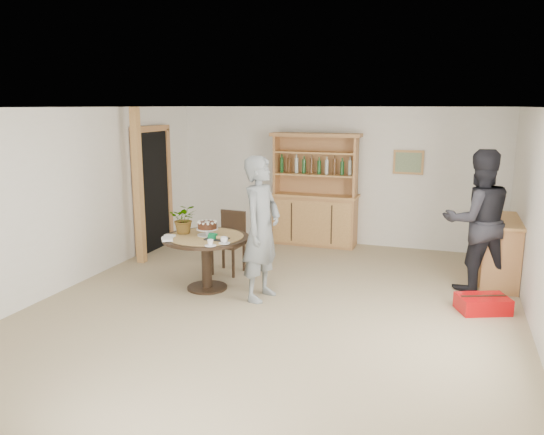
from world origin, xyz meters
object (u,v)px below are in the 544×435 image
(hutch, at_px, (315,207))
(dining_chair, at_px, (230,238))
(dining_table, at_px, (206,247))
(teen_boy, at_px, (261,229))
(red_suitcase, at_px, (483,304))
(adult_person, at_px, (478,221))
(sideboard, at_px, (498,250))

(hutch, relative_size, dining_chair, 2.16)
(dining_table, bearing_deg, hutch, 73.89)
(dining_chair, height_order, teen_boy, teen_boy)
(dining_table, height_order, red_suitcase, dining_table)
(hutch, height_order, dining_table, hutch)
(teen_boy, relative_size, red_suitcase, 2.69)
(adult_person, bearing_deg, dining_table, -2.97)
(adult_person, bearing_deg, red_suitcase, 75.24)
(hutch, relative_size, teen_boy, 1.07)
(dining_table, distance_m, adult_person, 3.74)
(dining_chair, relative_size, red_suitcase, 1.34)
(red_suitcase, bearing_deg, dining_chair, 150.20)
(dining_table, distance_m, dining_chair, 0.83)
(dining_table, xyz_separation_m, red_suitcase, (3.63, 0.33, -0.50))
(hutch, relative_size, adult_person, 1.04)
(dining_chair, xyz_separation_m, adult_person, (3.52, 0.34, 0.44))
(dining_table, xyz_separation_m, dining_chair, (0.01, 0.83, -0.07))
(teen_boy, relative_size, adult_person, 0.97)
(adult_person, height_order, red_suitcase, adult_person)
(adult_person, relative_size, red_suitcase, 2.77)
(sideboard, bearing_deg, adult_person, -126.76)
(red_suitcase, bearing_deg, dining_table, 163.25)
(teen_boy, bearing_deg, sideboard, -51.24)
(dining_table, bearing_deg, adult_person, 18.38)
(red_suitcase, bearing_deg, hutch, 115.87)
(teen_boy, xyz_separation_m, red_suitcase, (2.78, 0.43, -0.85))
(sideboard, bearing_deg, dining_table, -157.22)
(adult_person, distance_m, red_suitcase, 1.22)
(sideboard, height_order, teen_boy, teen_boy)
(hutch, bearing_deg, dining_chair, -111.97)
(dining_chair, height_order, adult_person, adult_person)
(dining_chair, xyz_separation_m, teen_boy, (0.84, -0.93, 0.41))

